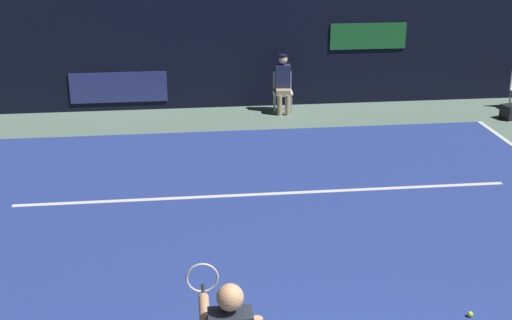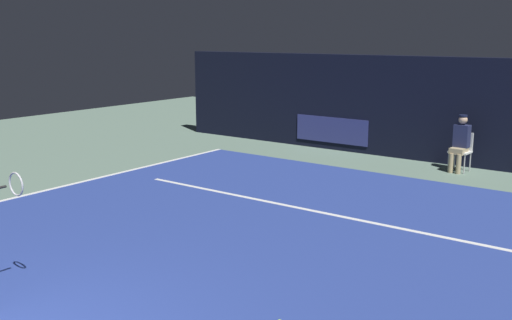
# 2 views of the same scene
# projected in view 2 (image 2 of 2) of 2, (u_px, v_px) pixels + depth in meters

# --- Properties ---
(ground_plane) EXTENTS (31.07, 31.07, 0.00)m
(ground_plane) POSITION_uv_depth(u_px,v_px,m) (253.00, 241.00, 9.14)
(ground_plane) COLOR slate
(court_surface) EXTENTS (10.44, 10.69, 0.01)m
(court_surface) POSITION_uv_depth(u_px,v_px,m) (253.00, 240.00, 9.14)
(court_surface) COLOR navy
(court_surface) RESTS_ON ground
(line_sideline_right) EXTENTS (0.10, 10.69, 0.01)m
(line_sideline_right) POSITION_uv_depth(u_px,v_px,m) (52.00, 189.00, 12.15)
(line_sideline_right) COLOR white
(line_sideline_right) RESTS_ON court_surface
(line_service) EXTENTS (8.14, 0.10, 0.01)m
(line_service) POSITION_uv_depth(u_px,v_px,m) (316.00, 211.00, 10.61)
(line_service) COLOR white
(line_service) RESTS_ON court_surface
(back_wall) EXTENTS (15.45, 0.33, 2.60)m
(back_wall) POSITION_uv_depth(u_px,v_px,m) (431.00, 110.00, 14.66)
(back_wall) COLOR black
(back_wall) RESTS_ON ground
(line_judge_on_chair) EXTENTS (0.47, 0.55, 1.32)m
(line_judge_on_chair) POSITION_uv_depth(u_px,v_px,m) (460.00, 142.00, 13.63)
(line_judge_on_chair) COLOR white
(line_judge_on_chair) RESTS_ON ground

